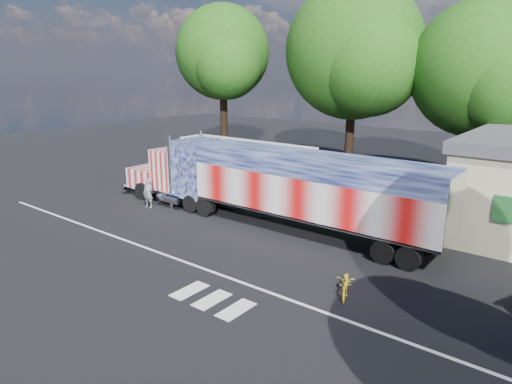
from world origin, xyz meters
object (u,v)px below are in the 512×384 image
Objects in this scene: semi_truck at (270,183)px; tree_n_mid at (356,51)px; tree_ne_a at (482,70)px; coach_bus at (244,163)px; bicycle at (346,284)px; tree_nw_a at (224,53)px; woman at (148,193)px.

tree_n_mid reaches higher than semi_truck.
tree_ne_a is at bearing 65.76° from semi_truck.
tree_ne_a is (9.01, 0.81, -1.38)m from tree_n_mid.
semi_truck is at bearing -41.58° from coach_bus.
tree_n_mid reaches higher than tree_ne_a.
semi_truck reaches higher than bicycle.
bicycle is 29.96m from tree_nw_a.
tree_ne_a is at bearing 68.78° from bicycle.
tree_n_mid reaches higher than tree_nw_a.
semi_truck reaches higher than woman.
semi_truck is 11.71× the size of bicycle.
woman is 0.13× the size of tree_nw_a.
tree_n_mid reaches higher than bicycle.
woman is 15.48m from bicycle.
tree_n_mid is (4.60, 8.04, 8.08)m from coach_bus.
coach_bus is 17.56m from tree_ne_a.
tree_nw_a is at bearing 139.66° from coach_bus.
woman is 18.78m from tree_nw_a.
tree_n_mid is 9.15m from tree_ne_a.
semi_truck is 21.10m from tree_nw_a.
coach_bus is 6.12× the size of bicycle.
tree_nw_a is (-6.95, 14.98, 8.95)m from woman.
tree_nw_a is at bearing 139.09° from semi_truck.
tree_nw_a is at bearing -174.63° from tree_ne_a.
tree_nw_a reaches higher than woman.
bicycle is (7.25, -4.95, -1.88)m from semi_truck.
tree_nw_a is (-8.02, 6.81, 8.18)m from coach_bus.
semi_truck is 8.98m from bicycle.
woman is (-7.95, -2.07, -1.44)m from semi_truck.
bicycle is 0.13× the size of tree_nw_a.
tree_ne_a is (6.73, 14.95, 6.03)m from semi_truck.
coach_bus reaches higher than woman.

